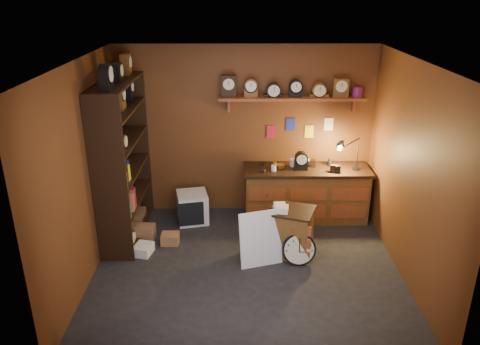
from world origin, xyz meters
The scene contains 11 objects.
floor centered at (0.00, 0.00, 0.00)m, with size 4.00×4.00×0.00m, color black.
room_shell centered at (0.04, 0.11, 1.72)m, with size 4.02×3.62×2.71m.
shelving_unit centered at (-1.79, 0.98, 1.25)m, with size 0.47×1.60×2.58m.
workbench centered at (0.96, 1.47, 0.47)m, with size 1.96×0.66×1.36m.
low_cabinet centered at (0.60, 0.38, 0.37)m, with size 0.73×0.67×0.77m.
big_round_clock centered at (0.70, 0.12, 0.22)m, with size 0.45×0.16×0.46m.
white_panel centered at (0.18, 0.13, 0.00)m, with size 0.58×0.03×0.77m, color silver.
mini_fridge centered at (-0.84, 1.35, 0.24)m, with size 0.54×0.56×0.48m.
floor_box_a centered at (-1.10, 0.65, 0.08)m, with size 0.25×0.21×0.16m, color #946340.
floor_box_b centered at (-1.44, 0.38, 0.07)m, with size 0.23×0.27×0.14m, color white.
floor_box_c centered at (-1.49, 0.82, 0.10)m, with size 0.27×0.23×0.20m, color #946340.
Camera 1 is at (-0.12, -5.29, 3.50)m, focal length 35.00 mm.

